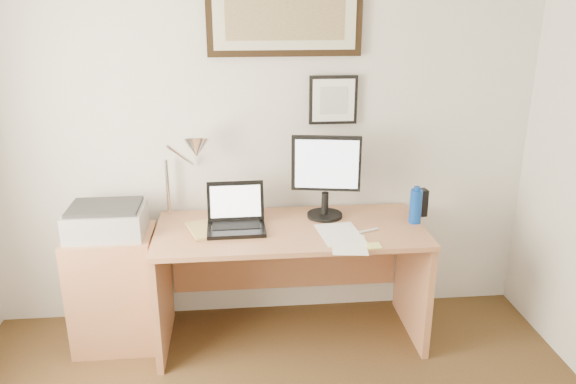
{
  "coord_description": "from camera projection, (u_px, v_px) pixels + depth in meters",
  "views": [
    {
      "loc": [
        -0.16,
        -1.44,
        2.05
      ],
      "look_at": [
        0.12,
        1.43,
        1.05
      ],
      "focal_mm": 35.0,
      "sensor_mm": 36.0,
      "label": 1
    }
  ],
  "objects": [
    {
      "name": "wall_back",
      "position": [
        261.0,
        132.0,
        3.52
      ],
      "size": [
        3.5,
        0.02,
        2.5
      ],
      "primitive_type": "cube",
      "color": "silver",
      "rests_on": "ground"
    },
    {
      "name": "side_cabinet",
      "position": [
        115.0,
        289.0,
        3.42
      ],
      "size": [
        0.5,
        0.4,
        0.73
      ],
      "primitive_type": "cube",
      "color": "#AD6E48",
      "rests_on": "floor"
    },
    {
      "name": "water_bottle",
      "position": [
        416.0,
        206.0,
        3.39
      ],
      "size": [
        0.07,
        0.07,
        0.21
      ],
      "primitive_type": "cylinder",
      "color": "#0C3B9E",
      "rests_on": "desk"
    },
    {
      "name": "bottle_cap",
      "position": [
        417.0,
        188.0,
        3.35
      ],
      "size": [
        0.04,
        0.04,
        0.02
      ],
      "primitive_type": "cylinder",
      "color": "#0C3B9E",
      "rests_on": "water_bottle"
    },
    {
      "name": "speaker",
      "position": [
        420.0,
        203.0,
        3.51
      ],
      "size": [
        0.08,
        0.07,
        0.17
      ],
      "primitive_type": "cube",
      "rotation": [
        0.0,
        0.0,
        0.11
      ],
      "color": "black",
      "rests_on": "desk"
    },
    {
      "name": "paper_sheet_a",
      "position": [
        349.0,
        245.0,
        3.12
      ],
      "size": [
        0.23,
        0.3,
        0.0
      ],
      "primitive_type": "cube",
      "rotation": [
        0.0,
        0.0,
        -0.13
      ],
      "color": "white",
      "rests_on": "desk"
    },
    {
      "name": "paper_sheet_b",
      "position": [
        340.0,
        234.0,
        3.25
      ],
      "size": [
        0.27,
        0.36,
        0.0
      ],
      "primitive_type": "cube",
      "rotation": [
        0.0,
        0.0,
        0.11
      ],
      "color": "white",
      "rests_on": "desk"
    },
    {
      "name": "sticky_pad",
      "position": [
        374.0,
        246.0,
        3.09
      ],
      "size": [
        0.08,
        0.08,
        0.01
      ],
      "primitive_type": "cube",
      "rotation": [
        0.0,
        0.0,
        0.04
      ],
      "color": "#EDF072",
      "rests_on": "desk"
    },
    {
      "name": "marker_pen",
      "position": [
        368.0,
        231.0,
        3.28
      ],
      "size": [
        0.14,
        0.06,
        0.02
      ],
      "primitive_type": "cylinder",
      "rotation": [
        0.0,
        1.57,
        0.35
      ],
      "color": "white",
      "rests_on": "desk"
    },
    {
      "name": "book",
      "position": [
        190.0,
        232.0,
        3.26
      ],
      "size": [
        0.27,
        0.32,
        0.02
      ],
      "primitive_type": "imported",
      "rotation": [
        0.0,
        0.0,
        0.31
      ],
      "color": "tan",
      "rests_on": "desk"
    },
    {
      "name": "desk",
      "position": [
        289.0,
        257.0,
        3.5
      ],
      "size": [
        1.6,
        0.7,
        0.75
      ],
      "color": "#AD6E48",
      "rests_on": "floor"
    },
    {
      "name": "laptop",
      "position": [
        236.0,
        219.0,
        3.32
      ],
      "size": [
        0.34,
        0.3,
        0.26
      ],
      "color": "black",
      "rests_on": "desk"
    },
    {
      "name": "lcd_monitor",
      "position": [
        326.0,
        173.0,
        3.41
      ],
      "size": [
        0.42,
        0.22,
        0.52
      ],
      "color": "black",
      "rests_on": "desk"
    },
    {
      "name": "printer",
      "position": [
        106.0,
        220.0,
        3.28
      ],
      "size": [
        0.44,
        0.34,
        0.18
      ],
      "color": "#A6A6A8",
      "rests_on": "side_cabinet"
    },
    {
      "name": "desk_lamp",
      "position": [
        194.0,
        151.0,
        3.32
      ],
      "size": [
        0.29,
        0.27,
        0.53
      ],
      "color": "silver",
      "rests_on": "desk"
    },
    {
      "name": "picture_large",
      "position": [
        285.0,
        15.0,
        3.27
      ],
      "size": [
        0.92,
        0.04,
        0.47
      ],
      "color": "black",
      "rests_on": "wall_back"
    },
    {
      "name": "picture_small",
      "position": [
        333.0,
        100.0,
        3.46
      ],
      "size": [
        0.3,
        0.03,
        0.3
      ],
      "color": "black",
      "rests_on": "wall_back"
    }
  ]
}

